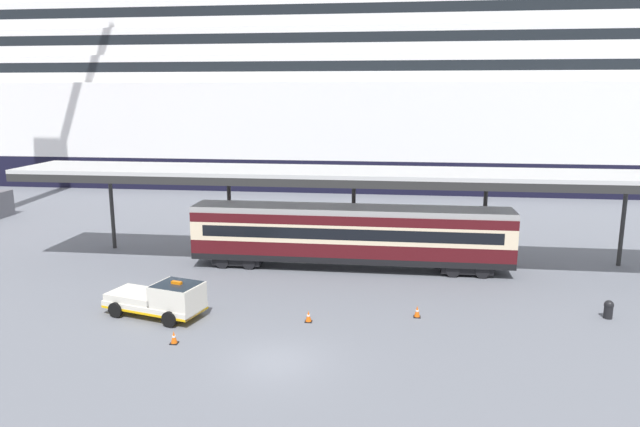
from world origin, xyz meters
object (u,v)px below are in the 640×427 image
(traffic_cone_mid, at_px, (174,337))
(traffic_cone_far, at_px, (308,316))
(service_truck, at_px, (162,298))
(traffic_cone_near, at_px, (417,312))
(quay_bollard, at_px, (609,309))
(cruise_ship, at_px, (255,90))
(train_carriage, at_px, (350,234))

(traffic_cone_mid, xyz_separation_m, traffic_cone_far, (5.76, 3.34, -0.01))
(service_truck, relative_size, traffic_cone_near, 8.99)
(traffic_cone_near, bearing_deg, traffic_cone_far, -166.38)
(service_truck, height_order, traffic_cone_near, service_truck)
(traffic_cone_near, relative_size, quay_bollard, 0.64)
(cruise_ship, distance_m, quay_bollard, 61.02)
(cruise_ship, bearing_deg, traffic_cone_far, -74.01)
(quay_bollard, bearing_deg, traffic_cone_near, -173.56)
(cruise_ship, bearing_deg, train_carriage, -69.30)
(traffic_cone_near, height_order, quay_bollard, quay_bollard)
(traffic_cone_far, bearing_deg, quay_bollard, 9.06)
(traffic_cone_mid, bearing_deg, service_truck, 119.83)
(cruise_ship, distance_m, traffic_cone_near, 57.82)
(traffic_cone_mid, xyz_separation_m, quay_bollard, (20.89, 5.75, 0.22))
(cruise_ship, distance_m, service_truck, 55.86)
(cruise_ship, height_order, quay_bollard, cruise_ship)
(train_carriage, distance_m, traffic_cone_far, 9.71)
(train_carriage, relative_size, traffic_cone_far, 34.69)
(cruise_ship, bearing_deg, traffic_cone_mid, -80.38)
(train_carriage, xyz_separation_m, traffic_cone_mid, (-7.14, -12.73, -2.00))
(service_truck, distance_m, quay_bollard, 22.82)
(train_carriage, bearing_deg, traffic_cone_far, -98.35)
(service_truck, xyz_separation_m, traffic_cone_near, (12.98, 1.57, -0.69))
(train_carriage, height_order, traffic_cone_near, train_carriage)
(service_truck, relative_size, traffic_cone_far, 9.34)
(train_carriage, bearing_deg, traffic_cone_near, -63.25)
(cruise_ship, xyz_separation_m, traffic_cone_near, (20.92, -52.68, -11.40))
(quay_bollard, bearing_deg, cruise_ship, 120.68)
(service_truck, relative_size, quay_bollard, 5.78)
(traffic_cone_mid, bearing_deg, quay_bollard, 15.39)
(traffic_cone_near, height_order, traffic_cone_mid, traffic_cone_near)
(traffic_cone_mid, bearing_deg, traffic_cone_far, 30.08)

